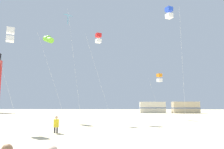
{
  "coord_description": "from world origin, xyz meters",
  "views": [
    {
      "loc": [
        2.69,
        -7.3,
        1.85
      ],
      "look_at": [
        1.42,
        13.32,
        4.83
      ],
      "focal_mm": 34.56,
      "sensor_mm": 36.0,
      "label": 1
    }
  ],
  "objects_px": {
    "kite_tube_lime": "(48,39)",
    "rv_van_tan": "(186,107)",
    "kite_box_white": "(10,35)",
    "kite_box_blue": "(169,13)",
    "kite_box_scarlet": "(98,38)",
    "kite_box_orange": "(159,78)",
    "kite_flyer_standing": "(56,124)",
    "kite_diamond_cyan": "(69,20)",
    "rv_van_cream": "(152,107)"
  },
  "relations": [
    {
      "from": "kite_box_scarlet",
      "to": "kite_tube_lime",
      "type": "bearing_deg",
      "value": 172.73
    },
    {
      "from": "kite_box_scarlet",
      "to": "kite_box_orange",
      "type": "xyz_separation_m",
      "value": [
        7.99,
        5.23,
        -4.23
      ]
    },
    {
      "from": "kite_box_orange",
      "to": "kite_box_blue",
      "type": "bearing_deg",
      "value": -91.74
    },
    {
      "from": "kite_diamond_cyan",
      "to": "kite_box_orange",
      "type": "relative_size",
      "value": 2.15
    },
    {
      "from": "kite_flyer_standing",
      "to": "kite_tube_lime",
      "type": "bearing_deg",
      "value": -84.85
    },
    {
      "from": "kite_box_blue",
      "to": "rv_van_tan",
      "type": "relative_size",
      "value": 1.79
    },
    {
      "from": "kite_diamond_cyan",
      "to": "kite_flyer_standing",
      "type": "bearing_deg",
      "value": -77.58
    },
    {
      "from": "kite_flyer_standing",
      "to": "rv_van_tan",
      "type": "bearing_deg",
      "value": -134.82
    },
    {
      "from": "kite_box_white",
      "to": "kite_box_blue",
      "type": "height_order",
      "value": "kite_box_blue"
    },
    {
      "from": "kite_box_scarlet",
      "to": "rv_van_cream",
      "type": "distance_m",
      "value": 34.05
    },
    {
      "from": "kite_flyer_standing",
      "to": "kite_box_orange",
      "type": "bearing_deg",
      "value": -139.95
    },
    {
      "from": "kite_box_blue",
      "to": "rv_van_cream",
      "type": "distance_m",
      "value": 36.8
    },
    {
      "from": "kite_box_blue",
      "to": "kite_box_orange",
      "type": "bearing_deg",
      "value": 88.26
    },
    {
      "from": "rv_van_tan",
      "to": "kite_tube_lime",
      "type": "bearing_deg",
      "value": -133.3
    },
    {
      "from": "kite_diamond_cyan",
      "to": "kite_box_scarlet",
      "type": "xyz_separation_m",
      "value": [
        3.93,
        -0.7,
        -2.68
      ]
    },
    {
      "from": "kite_box_blue",
      "to": "rv_van_cream",
      "type": "height_order",
      "value": "kite_box_blue"
    },
    {
      "from": "rv_van_tan",
      "to": "kite_box_orange",
      "type": "bearing_deg",
      "value": -115.17
    },
    {
      "from": "kite_diamond_cyan",
      "to": "rv_van_tan",
      "type": "relative_size",
      "value": 2.07
    },
    {
      "from": "kite_tube_lime",
      "to": "kite_flyer_standing",
      "type": "bearing_deg",
      "value": -65.93
    },
    {
      "from": "rv_van_cream",
      "to": "kite_tube_lime",
      "type": "bearing_deg",
      "value": -119.57
    },
    {
      "from": "kite_flyer_standing",
      "to": "kite_diamond_cyan",
      "type": "height_order",
      "value": "kite_diamond_cyan"
    },
    {
      "from": "kite_box_blue",
      "to": "kite_box_orange",
      "type": "xyz_separation_m",
      "value": [
        0.28,
        9.27,
        -5.43
      ]
    },
    {
      "from": "kite_flyer_standing",
      "to": "rv_van_cream",
      "type": "relative_size",
      "value": 0.18
    },
    {
      "from": "kite_tube_lime",
      "to": "rv_van_cream",
      "type": "xyz_separation_m",
      "value": [
        16.65,
        30.53,
        -8.81
      ]
    },
    {
      "from": "kite_flyer_standing",
      "to": "kite_box_orange",
      "type": "relative_size",
      "value": 0.18
    },
    {
      "from": "kite_flyer_standing",
      "to": "kite_tube_lime",
      "type": "distance_m",
      "value": 15.67
    },
    {
      "from": "kite_tube_lime",
      "to": "rv_van_tan",
      "type": "relative_size",
      "value": 1.66
    },
    {
      "from": "kite_tube_lime",
      "to": "rv_van_cream",
      "type": "bearing_deg",
      "value": 61.4
    },
    {
      "from": "kite_diamond_cyan",
      "to": "kite_box_scarlet",
      "type": "relative_size",
      "value": 1.28
    },
    {
      "from": "kite_box_orange",
      "to": "rv_van_tan",
      "type": "xyz_separation_m",
      "value": [
        10.0,
        24.34,
        -4.32
      ]
    },
    {
      "from": "kite_diamond_cyan",
      "to": "kite_box_orange",
      "type": "xyz_separation_m",
      "value": [
        11.91,
        4.53,
        -6.91
      ]
    },
    {
      "from": "kite_flyer_standing",
      "to": "kite_diamond_cyan",
      "type": "distance_m",
      "value": 16.59
    },
    {
      "from": "rv_van_tan",
      "to": "kite_box_white",
      "type": "bearing_deg",
      "value": -125.17
    },
    {
      "from": "kite_box_scarlet",
      "to": "rv_van_tan",
      "type": "xyz_separation_m",
      "value": [
        17.99,
        29.57,
        -8.54
      ]
    },
    {
      "from": "kite_tube_lime",
      "to": "kite_box_scarlet",
      "type": "height_order",
      "value": "kite_tube_lime"
    },
    {
      "from": "kite_box_white",
      "to": "rv_van_cream",
      "type": "distance_m",
      "value": 43.61
    },
    {
      "from": "kite_flyer_standing",
      "to": "rv_van_tan",
      "type": "height_order",
      "value": "rv_van_tan"
    },
    {
      "from": "kite_box_white",
      "to": "kite_box_scarlet",
      "type": "bearing_deg",
      "value": 54.34
    },
    {
      "from": "kite_box_blue",
      "to": "kite_diamond_cyan",
      "type": "relative_size",
      "value": 0.87
    },
    {
      "from": "kite_flyer_standing",
      "to": "kite_box_white",
      "type": "distance_m",
      "value": 8.62
    },
    {
      "from": "kite_diamond_cyan",
      "to": "rv_van_cream",
      "type": "bearing_deg",
      "value": 65.38
    },
    {
      "from": "kite_box_white",
      "to": "kite_box_orange",
      "type": "xyz_separation_m",
      "value": [
        14.16,
        13.83,
        -1.88
      ]
    },
    {
      "from": "rv_van_tan",
      "to": "kite_box_scarlet",
      "type": "bearing_deg",
      "value": -124.15
    },
    {
      "from": "kite_box_blue",
      "to": "rv_van_tan",
      "type": "distance_m",
      "value": 36.47
    },
    {
      "from": "kite_diamond_cyan",
      "to": "rv_van_cream",
      "type": "xyz_separation_m",
      "value": [
        14.06,
        30.67,
        -11.23
      ]
    },
    {
      "from": "kite_box_white",
      "to": "kite_box_orange",
      "type": "relative_size",
      "value": 1.3
    },
    {
      "from": "kite_tube_lime",
      "to": "rv_van_tan",
      "type": "distance_m",
      "value": 38.78
    },
    {
      "from": "rv_van_tan",
      "to": "kite_flyer_standing",
      "type": "bearing_deg",
      "value": -118.74
    },
    {
      "from": "kite_box_blue",
      "to": "kite_box_scarlet",
      "type": "distance_m",
      "value": 8.78
    },
    {
      "from": "kite_box_blue",
      "to": "kite_tube_lime",
      "type": "relative_size",
      "value": 1.08
    }
  ]
}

